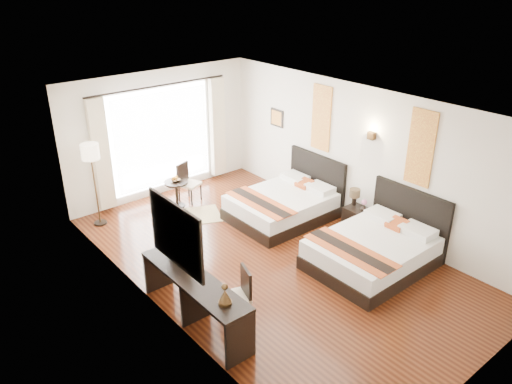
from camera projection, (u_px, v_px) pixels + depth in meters
floor at (272, 259)px, 8.96m from camera, size 4.50×7.50×0.01m
ceiling at (274, 107)px, 7.79m from camera, size 4.50×7.50×0.02m
wall_headboard at (360, 157)px, 9.67m from camera, size 0.01×7.50×2.80m
wall_desk at (154, 229)px, 7.07m from camera, size 0.01×7.50×2.80m
wall_window at (161, 134)px, 10.99m from camera, size 4.50×0.01×2.80m
wall_entry at (487, 291)px, 5.75m from camera, size 4.50×0.01×2.80m
window_glass at (161, 138)px, 11.02m from camera, size 2.40×0.02×2.20m
sheer_curtain at (163, 139)px, 10.98m from camera, size 2.30×0.02×2.10m
drape_left at (101, 155)px, 10.12m from camera, size 0.35×0.14×2.35m
drape_right at (217, 128)px, 11.80m from camera, size 0.35×0.14×2.35m
art_panel_near at (421, 148)px, 8.53m from camera, size 0.03×0.50×1.35m
art_panel_far at (321, 118)px, 10.17m from camera, size 0.03×0.50×1.35m
wall_sconce at (372, 136)px, 9.23m from camera, size 0.10×0.14×0.14m
mirror_frame at (176, 235)px, 6.63m from camera, size 0.04×1.25×0.95m
mirror_glass at (178, 234)px, 6.64m from camera, size 0.01×1.12×0.82m
bed_near at (375, 250)px, 8.65m from camera, size 2.11×1.65×1.19m
bed_far at (285, 204)px, 10.30m from camera, size 2.07×1.61×1.16m
nightstand at (357, 219)px, 9.83m from camera, size 0.39×0.49×0.47m
table_lamp at (355, 194)px, 9.72m from camera, size 0.21×0.21×0.33m
vase at (364, 206)px, 9.59m from camera, size 0.15×0.15×0.14m
console_desk at (195, 300)px, 7.25m from camera, size 0.50×2.20×0.76m
television at (174, 250)px, 7.41m from camera, size 0.14×0.72×0.41m
bronze_figurine at (225, 295)px, 6.51m from camera, size 0.18×0.18×0.28m
desk_chair at (236, 305)px, 7.33m from camera, size 0.50×0.50×0.86m
floor_lamp at (91, 157)px, 9.55m from camera, size 0.34×0.34×1.71m
side_table at (177, 194)px, 10.75m from camera, size 0.51×0.51×0.59m
fruit_bowl at (175, 180)px, 10.63m from camera, size 0.22×0.22×0.05m
window_chair at (189, 190)px, 11.04m from camera, size 0.52×0.52×0.87m
jute_rug at (191, 216)px, 10.44m from camera, size 1.42×1.22×0.01m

